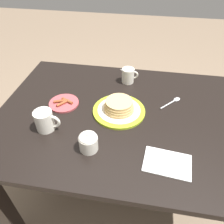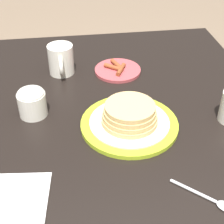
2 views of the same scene
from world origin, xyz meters
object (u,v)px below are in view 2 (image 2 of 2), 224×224
object	(u,v)px
sugar_bowl	(32,101)
spoon	(214,201)
side_plate_bacon	(118,70)
coffee_mug	(61,60)
pancake_plate	(130,119)
napkin	(16,207)

from	to	relation	value
sugar_bowl	spoon	distance (m)	0.52
side_plate_bacon	coffee_mug	distance (m)	0.19
pancake_plate	side_plate_bacon	xyz separation A→B (m)	(-0.29, 0.01, -0.02)
side_plate_bacon	sugar_bowl	distance (m)	0.33
side_plate_bacon	spoon	size ratio (longest dim) A/B	1.29
sugar_bowl	coffee_mug	bearing A→B (deg)	159.11
side_plate_bacon	spoon	bearing A→B (deg)	11.59
pancake_plate	side_plate_bacon	bearing A→B (deg)	177.39
napkin	side_plate_bacon	bearing A→B (deg)	150.98
napkin	pancake_plate	bearing A→B (deg)	129.90
pancake_plate	spoon	size ratio (longest dim) A/B	2.17
napkin	coffee_mug	bearing A→B (deg)	168.92
pancake_plate	spoon	bearing A→B (deg)	25.32
sugar_bowl	pancake_plate	bearing A→B (deg)	70.70
napkin	spoon	world-z (taller)	spoon
pancake_plate	sugar_bowl	size ratio (longest dim) A/B	2.81
pancake_plate	sugar_bowl	distance (m)	0.27
coffee_mug	pancake_plate	bearing A→B (deg)	28.95
coffee_mug	sugar_bowl	size ratio (longest dim) A/B	1.26
coffee_mug	napkin	bearing A→B (deg)	-11.08
sugar_bowl	napkin	distance (m)	0.32
coffee_mug	spoon	world-z (taller)	coffee_mug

